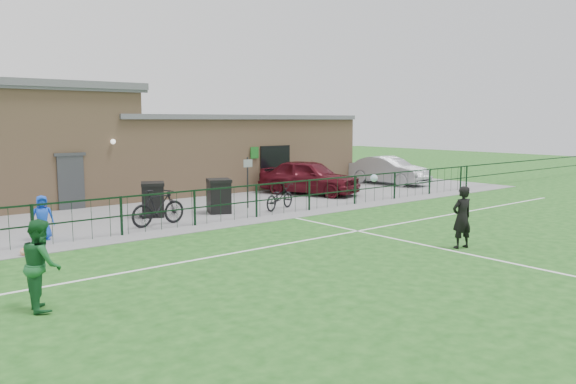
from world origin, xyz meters
TOP-DOWN VIEW (x-y plane):
  - ground at (0.00, 0.00)m, footprint 90.00×90.00m
  - paving_strip at (0.00, 13.50)m, footprint 34.00×13.00m
  - pitch_line_touch at (0.00, 7.80)m, footprint 28.00×0.10m
  - pitch_line_mid at (0.00, 4.00)m, footprint 28.00×0.10m
  - pitch_line_perp at (2.00, 0.00)m, footprint 0.10×16.00m
  - perimeter_fence at (0.00, 8.00)m, footprint 28.00×0.10m
  - wheelie_bin_left at (-1.81, 10.44)m, footprint 1.05×1.10m
  - wheelie_bin_right at (0.47, 9.65)m, footprint 1.05×1.11m
  - sign_post at (1.99, 9.95)m, footprint 0.08×0.08m
  - car_maroon at (6.58, 11.50)m, footprint 3.53×5.13m
  - car_silver at (12.70, 11.96)m, footprint 2.04×4.63m
  - bicycle_d at (-2.44, 8.72)m, footprint 2.04×0.81m
  - bicycle_e at (2.69, 8.82)m, footprint 1.97×1.27m
  - spectator_child at (-6.03, 8.80)m, footprint 0.69×0.50m
  - goalkeeper_kick at (2.46, 0.66)m, footprint 1.10×2.99m
  - outfield_player at (-7.79, 2.58)m, footprint 0.73×0.89m
  - ball_ground at (-6.96, 7.14)m, footprint 0.22×0.22m
  - clubhouse at (-0.88, 16.50)m, footprint 24.25×5.40m

SIDE VIEW (x-z plane):
  - ground at x=0.00m, z-range 0.00..0.00m
  - pitch_line_touch at x=0.00m, z-range 0.00..0.01m
  - pitch_line_mid at x=0.00m, z-range 0.00..0.01m
  - pitch_line_perp at x=2.00m, z-range 0.00..0.01m
  - paving_strip at x=0.00m, z-range 0.00..0.02m
  - ball_ground at x=-6.96m, z-range 0.00..0.22m
  - bicycle_e at x=2.69m, z-range 0.02..1.00m
  - wheelie_bin_left at x=-1.81m, z-range 0.02..1.17m
  - perimeter_fence at x=0.00m, z-range 0.00..1.20m
  - wheelie_bin_right at x=0.47m, z-range 0.02..1.20m
  - bicycle_d at x=-2.44m, z-range 0.02..1.22m
  - spectator_child at x=-6.03m, z-range 0.02..1.31m
  - car_silver at x=12.70m, z-range 0.02..1.50m
  - car_maroon at x=6.58m, z-range 0.02..1.64m
  - outfield_player at x=-7.79m, z-range 0.00..1.68m
  - goalkeeper_kick at x=2.46m, z-range -0.06..1.80m
  - sign_post at x=1.99m, z-range 0.02..2.02m
  - clubhouse at x=-0.88m, z-range -0.26..4.70m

